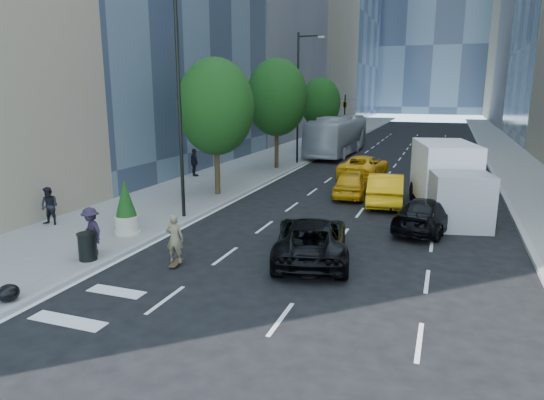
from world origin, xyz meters
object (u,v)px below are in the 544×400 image
at_px(black_sedan_mercedes, 427,215).
at_px(city_bus, 338,136).
at_px(box_truck, 448,179).
at_px(black_sedan_lincoln, 311,239).
at_px(skateboarder, 175,242).
at_px(trash_can, 87,247).
at_px(planter_shrub, 126,208).

distance_m(black_sedan_mercedes, city_bus, 24.98).
relative_size(black_sedan_mercedes, box_truck, 0.65).
height_order(black_sedan_lincoln, box_truck, box_truck).
relative_size(skateboarder, black_sedan_lincoln, 0.32).
distance_m(black_sedan_lincoln, city_bus, 28.90).
xyz_separation_m(trash_can, planter_shrub, (-0.66, 3.11, 0.61)).
bearing_deg(trash_can, planter_shrub, 102.01).
relative_size(box_truck, planter_shrub, 3.30).
xyz_separation_m(black_sedan_mercedes, trash_can, (-10.80, -8.24, -0.09)).
bearing_deg(box_truck, planter_shrub, -157.52).
distance_m(skateboarder, black_sedan_lincoln, 4.74).
relative_size(skateboarder, city_bus, 0.13).
bearing_deg(skateboarder, box_truck, -140.20).
distance_m(black_sedan_lincoln, black_sedan_mercedes, 6.30).
bearing_deg(city_bus, trash_can, -91.87).
height_order(skateboarder, city_bus, city_bus).
bearing_deg(city_bus, skateboarder, -86.50).
height_order(skateboarder, black_sedan_mercedes, skateboarder).
relative_size(box_truck, trash_can, 8.05).
bearing_deg(black_sedan_lincoln, black_sedan_mercedes, -139.50).
distance_m(black_sedan_mercedes, box_truck, 3.61).
bearing_deg(skateboarder, black_sedan_lincoln, -163.10).
height_order(black_sedan_mercedes, box_truck, box_truck).
height_order(black_sedan_mercedes, city_bus, city_bus).
relative_size(black_sedan_lincoln, planter_shrub, 2.40).
distance_m(skateboarder, box_truck, 13.80).
height_order(black_sedan_lincoln, trash_can, black_sedan_lincoln).
bearing_deg(skateboarder, black_sedan_mercedes, -148.45).
relative_size(black_sedan_mercedes, planter_shrub, 2.16).
bearing_deg(planter_shrub, city_bus, 85.05).
bearing_deg(trash_can, city_bus, 86.73).
height_order(city_bus, trash_can, city_bus).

